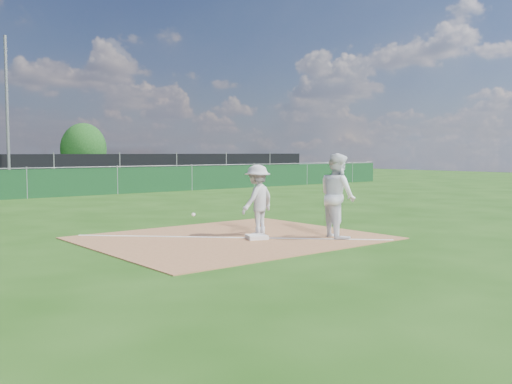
% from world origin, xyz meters
% --- Properties ---
extents(ground, '(90.00, 90.00, 0.00)m').
position_xyz_m(ground, '(0.00, 10.00, 0.00)').
color(ground, '#1A420E').
rests_on(ground, ground).
extents(infield_dirt, '(6.00, 5.00, 0.02)m').
position_xyz_m(infield_dirt, '(0.00, 1.00, 0.01)').
color(infield_dirt, brown).
rests_on(infield_dirt, ground).
extents(foul_line, '(5.01, 5.01, 0.01)m').
position_xyz_m(foul_line, '(0.00, 1.00, 0.03)').
color(foul_line, white).
rests_on(foul_line, infield_dirt).
extents(green_fence, '(44.00, 0.05, 1.20)m').
position_xyz_m(green_fence, '(0.00, 15.00, 0.60)').
color(green_fence, '#0E3417').
rests_on(green_fence, ground).
extents(light_pole, '(0.16, 0.16, 8.00)m').
position_xyz_m(light_pole, '(1.50, 22.70, 4.00)').
color(light_pole, slate).
rests_on(light_pole, ground).
extents(first_base, '(0.55, 0.55, 0.09)m').
position_xyz_m(first_base, '(0.31, 0.51, 0.06)').
color(first_base, white).
rests_on(first_base, infield_dirt).
extents(play_at_first, '(2.38, 0.85, 1.60)m').
position_xyz_m(play_at_first, '(0.75, 1.03, 0.82)').
color(play_at_first, silver).
rests_on(play_at_first, infield_dirt).
extents(runner, '(0.98, 1.10, 1.88)m').
position_xyz_m(runner, '(1.87, -0.40, 0.94)').
color(runner, white).
rests_on(runner, ground).
extents(car_right, '(4.92, 3.40, 1.32)m').
position_xyz_m(car_right, '(6.53, 27.16, 0.67)').
color(car_right, black).
rests_on(car_right, parking_lot).
extents(tree_right, '(3.52, 3.52, 4.18)m').
position_xyz_m(tree_right, '(10.33, 34.08, 2.15)').
color(tree_right, '#382316').
rests_on(tree_right, ground).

